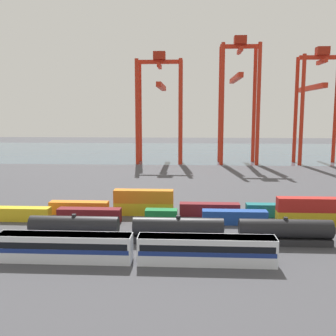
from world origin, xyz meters
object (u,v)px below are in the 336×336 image
Objects in this scene: shipping_container_4 at (309,218)px; freight_tank_row at (231,231)px; shipping_container_10 at (277,210)px; shipping_container_7 at (144,209)px; gantry_crane_east at (318,95)px; passenger_train at (135,247)px; gantry_crane_west at (160,97)px; gantry_crane_central at (238,89)px.

freight_tank_row is at bearing -144.37° from shipping_container_4.
shipping_container_10 is (-4.84, 5.63, 0.00)m from shipping_container_4.
gantry_crane_east reaches higher than shipping_container_7.
freight_tank_row is at bearing -113.32° from gantry_crane_east.
freight_tank_row is 20.00m from shipping_container_10.
freight_tank_row is 5.41× the size of shipping_container_7.
passenger_train is 35.86m from shipping_container_10.
shipping_container_7 is at bearing 169.92° from shipping_container_4.
gantry_crane_east is (59.16, 113.03, 25.42)m from passenger_train.
gantry_crane_west is at bearing 110.73° from shipping_container_4.
shipping_container_4 is (29.87, 20.04, -0.84)m from passenger_train.
gantry_crane_central is at bearing 71.62° from shipping_container_7.
shipping_container_4 is at bearing 35.63° from freight_tank_row.
passenger_train is 35.98m from shipping_container_4.
passenger_train is 0.77× the size of gantry_crane_central.
gantry_crane_east is at bearing 66.68° from freight_tank_row.
shipping_container_4 is 1.00× the size of shipping_container_7.
passenger_train is 0.60× the size of freight_tank_row.
shipping_container_10 is 0.26× the size of gantry_crane_east.
freight_tank_row is 19.23m from shipping_container_4.
gantry_crane_west is 64.26m from gantry_crane_east.
gantry_crane_central is 1.10× the size of gantry_crane_east.
shipping_container_10 is (10.77, 16.82, -0.80)m from freight_tank_row.
shipping_container_7 is at bearing -108.38° from gantry_crane_central.
gantry_crane_west is at bearing -179.42° from gantry_crane_east.
shipping_container_4 is 0.24× the size of gantry_crane_central.
gantry_crane_central is at bearing 0.19° from gantry_crane_west.
gantry_crane_west is at bearing -179.81° from gantry_crane_central.
freight_tank_row is 1.46× the size of gantry_crane_west.
shipping_container_10 is at bearing 57.37° from freight_tank_row.
shipping_container_7 is 0.26× the size of gantry_crane_east.
freight_tank_row reaches higher than shipping_container_7.
passenger_train reaches higher than shipping_container_10.
gantry_crane_west reaches higher than shipping_container_7.
gantry_crane_west is (-34.96, 92.35, 25.84)m from shipping_container_4.
freight_tank_row is at bearing -122.63° from shipping_container_10.
shipping_container_7 is 90.55m from gantry_crane_west.
shipping_container_4 is 7.43m from shipping_container_10.
gantry_crane_west reaches higher than passenger_train.
shipping_container_4 is 32.18m from shipping_container_7.
passenger_train is 3.22× the size of shipping_container_7.
gantry_crane_central is (-2.83, 92.46, 28.81)m from shipping_container_4.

